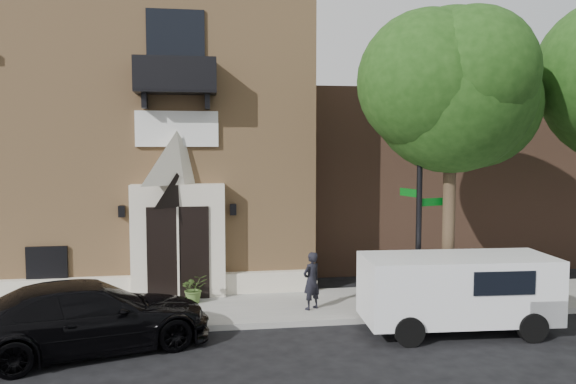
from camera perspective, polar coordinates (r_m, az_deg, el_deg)
name	(u,v)px	position (r m, az deg, el deg)	size (l,w,h in m)	color
ground	(217,331)	(13.91, -7.20, -13.85)	(120.00, 120.00, 0.00)	black
sidewalk	(253,308)	(15.37, -3.54, -11.72)	(42.00, 3.00, 0.15)	gray
church	(128,140)	(21.32, -15.95, 5.08)	(12.20, 11.01, 9.30)	tan
neighbour_building	(496,175)	(25.40, 20.34, 1.64)	(18.00, 8.00, 6.40)	brown
street_tree_left	(454,89)	(15.01, 16.56, 10.04)	(4.97, 4.38, 7.77)	#38281C
black_sedan	(89,316)	(13.09, -19.56, -11.83)	(2.12, 5.20, 1.51)	black
cargo_van	(464,290)	(14.12, 17.45, -9.43)	(4.58, 2.10, 1.83)	white
street_sign	(419,205)	(14.77, 13.19, -1.33)	(1.01, 0.84, 5.46)	black
fire_hydrant	(411,297)	(15.07, 12.35, -10.33)	(0.45, 0.36, 0.79)	maroon
dumpster	(448,289)	(15.41, 15.92, -9.44)	(1.77, 1.14, 1.09)	#103D1F
planter	(194,288)	(15.73, -9.52, -9.63)	(0.71, 0.62, 0.79)	#48672C
pedestrian_near	(311,281)	(14.85, 2.40, -8.99)	(0.55, 0.36, 1.51)	black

